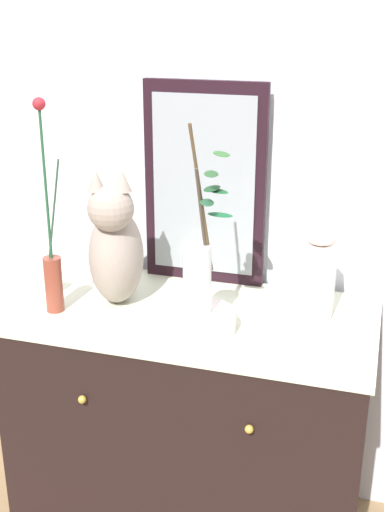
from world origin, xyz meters
TOP-DOWN VIEW (x-y plane):
  - wall_back at (0.00, 0.35)m, footprint 4.40×0.08m
  - sideboard at (0.00, -0.00)m, footprint 1.10×0.56m
  - mirror_leaning at (-0.03, 0.25)m, footprint 0.40×0.03m
  - cat_sitting at (-0.24, 0.00)m, footprint 0.22×0.42m
  - vase_slim_green at (-0.40, -0.11)m, footprint 0.08×0.05m
  - bowl_porcelain at (0.05, -0.11)m, footprint 0.22×0.22m
  - vase_glass_clear at (0.05, -0.12)m, footprint 0.15×0.13m
  - jar_lidded_porcelain at (0.36, 0.08)m, footprint 0.09×0.09m
  - candle_pillar at (-0.47, -0.03)m, footprint 0.04×0.04m

SIDE VIEW (x-z plane):
  - sideboard at x=0.00m, z-range 0.00..0.82m
  - bowl_porcelain at x=0.05m, z-range 0.82..0.88m
  - candle_pillar at x=-0.47m, z-range 0.82..0.94m
  - jar_lidded_porcelain at x=0.36m, z-range 0.81..1.11m
  - vase_slim_green at x=-0.40m, z-range 0.65..1.29m
  - cat_sitting at x=-0.24m, z-range 0.79..1.22m
  - vase_glass_clear at x=0.05m, z-range 0.74..1.28m
  - mirror_leaning at x=-0.03m, z-range 0.82..1.48m
  - wall_back at x=0.00m, z-range 0.00..2.60m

